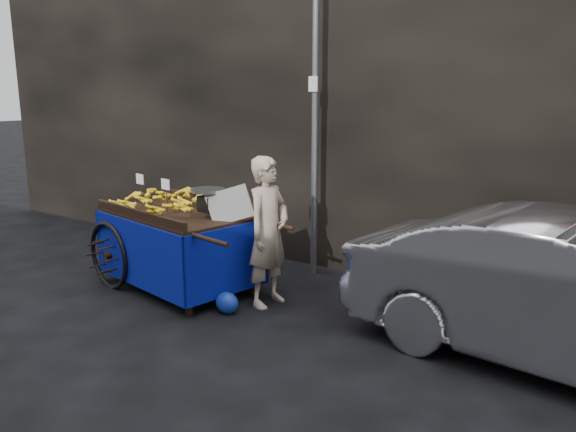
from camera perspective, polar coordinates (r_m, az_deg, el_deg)
The scene contains 6 objects.
ground at distance 6.52m, azimuth -5.68°, elevation -8.30°, with size 80.00×80.00×0.00m, color black.
building_wall at distance 8.09m, azimuth 8.25°, elevation 13.75°, with size 13.50×2.00×5.00m.
street_pole at distance 6.99m, azimuth 2.75°, elevation 10.03°, with size 0.12×0.10×4.00m.
banana_cart at distance 6.78m, azimuth -11.31°, elevation -0.28°, with size 2.66×1.57×1.35m.
vendor at distance 6.08m, azimuth -2.04°, elevation -1.61°, with size 0.87×0.62×1.65m.
plastic_bag at distance 6.06m, azimuth -6.23°, elevation -8.77°, with size 0.26×0.21×0.23m, color #183BB6.
Camera 1 is at (3.89, -4.69, 2.31)m, focal length 35.00 mm.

